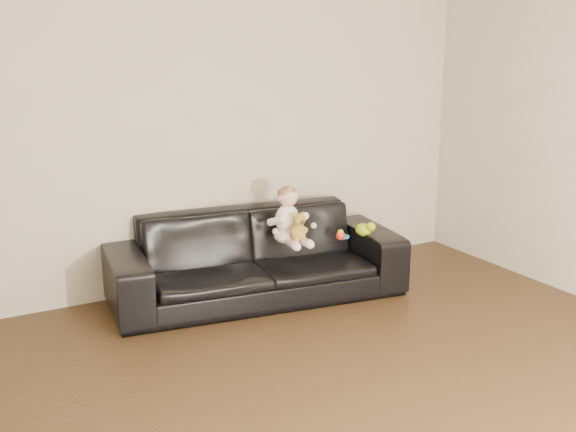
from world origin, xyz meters
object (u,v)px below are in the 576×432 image
baby (289,219)px  toy_blue_disc (343,237)px  sofa (256,256)px  toy_rattle (340,236)px  toy_green (364,230)px  teddy_bear (299,227)px

baby → toy_blue_disc: baby is taller
sofa → baby: 0.40m
baby → toy_rattle: 0.45m
baby → toy_green: 0.66m
sofa → toy_rattle: sofa is taller
toy_blue_disc → teddy_bear: bearing=-171.3°
sofa → baby: baby is taller
baby → toy_blue_disc: bearing=-7.9°
toy_rattle → baby: bearing=163.0°
teddy_bear → toy_rattle: (0.39, 0.02, -0.13)m
baby → toy_green: baby is taller
teddy_bear → toy_green: (0.63, 0.03, -0.11)m
sofa → toy_rattle: bearing=-13.5°
teddy_bear → toy_rattle: teddy_bear is taller
teddy_bear → toy_green: teddy_bear is taller
toy_blue_disc → baby: bearing=171.5°
baby → toy_blue_disc: (0.46, -0.07, -0.19)m
toy_green → toy_blue_disc: 0.18m
sofa → toy_green: 0.91m
sofa → teddy_bear: bearing=-39.5°
toy_rattle → toy_green: bearing=3.4°
sofa → toy_rattle: size_ratio=30.11×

